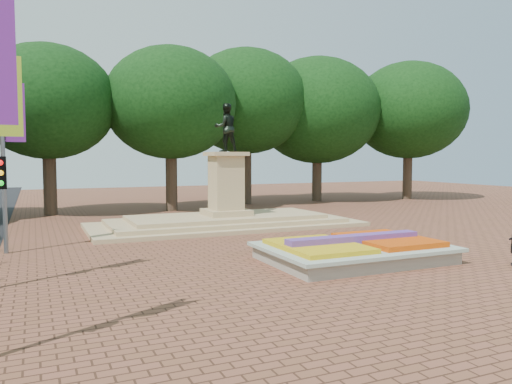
% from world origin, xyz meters
% --- Properties ---
extents(ground, '(90.00, 90.00, 0.00)m').
position_xyz_m(ground, '(0.00, 0.00, 0.00)').
color(ground, brown).
rests_on(ground, ground).
extents(flower_bed, '(6.30, 4.30, 0.91)m').
position_xyz_m(flower_bed, '(1.03, -2.00, 0.38)').
color(flower_bed, gray).
rests_on(flower_bed, ground).
extents(monument, '(14.00, 6.00, 6.40)m').
position_xyz_m(monument, '(0.00, 8.00, 0.88)').
color(monument, tan).
rests_on(monument, ground).
extents(tree_row_back, '(44.80, 8.80, 10.43)m').
position_xyz_m(tree_row_back, '(2.33, 18.00, 6.67)').
color(tree_row_back, '#35271D').
rests_on(tree_row_back, ground).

